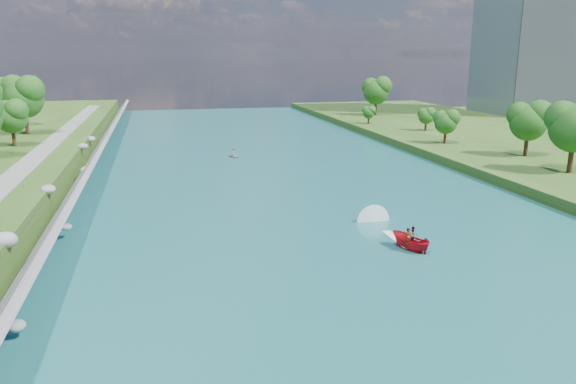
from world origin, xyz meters
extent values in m
plane|color=#2D5119|center=(0.00, 0.00, 0.00)|extent=(260.00, 260.00, 0.00)
cube|color=#17545A|center=(0.00, 20.00, 0.05)|extent=(55.00, 240.00, 0.10)
cube|color=slate|center=(-25.85, 20.00, 1.80)|extent=(3.54, 236.00, 4.05)
ellipsoid|color=gray|center=(-25.15, -7.22, 0.92)|extent=(1.05, 1.15, 0.73)
ellipsoid|color=gray|center=(-27.70, 2.10, 3.59)|extent=(1.87, 1.51, 1.27)
ellipsoid|color=gray|center=(-24.98, 12.53, 1.25)|extent=(1.04, 1.23, 0.62)
ellipsoid|color=gray|center=(-27.49, 19.11, 3.50)|extent=(1.51, 1.82, 0.97)
ellipsoid|color=gray|center=(-25.88, 31.81, 1.56)|extent=(1.02, 0.95, 0.69)
ellipsoid|color=gray|center=(-25.86, 37.07, 1.81)|extent=(1.49, 1.37, 1.16)
ellipsoid|color=gray|center=(-27.24, 47.32, 3.58)|extent=(1.56, 1.49, 0.94)
ellipsoid|color=gray|center=(-27.33, 58.58, 3.06)|extent=(1.70, 1.84, 1.05)
cube|color=gray|center=(82.50, 95.00, 30.00)|extent=(22.00, 22.00, 60.00)
ellipsoid|color=#134A14|center=(-37.49, 50.53, 7.70)|extent=(5.03, 5.03, 8.39)
ellipsoid|color=#134A14|center=(-38.35, 64.30, 9.40)|extent=(7.08, 7.08, 11.80)
ellipsoid|color=#134A14|center=(-43.84, 77.63, 9.19)|extent=(6.83, 6.83, 11.39)
ellipsoid|color=#134A14|center=(38.30, 22.48, 7.35)|extent=(7.02, 7.02, 11.70)
ellipsoid|color=#134A14|center=(40.44, 35.03, 6.61)|extent=(6.14, 6.14, 10.23)
ellipsoid|color=#134A14|center=(34.32, 49.66, 5.09)|extent=(4.30, 4.30, 7.17)
ellipsoid|color=#134A14|center=(38.94, 66.47, 4.36)|extent=(3.43, 3.43, 5.71)
ellipsoid|color=#134A14|center=(31.71, 80.82, 3.89)|extent=(2.87, 2.87, 4.79)
ellipsoid|color=#134A14|center=(40.13, 97.63, 7.37)|extent=(7.05, 7.05, 11.75)
imported|color=#B60E1A|center=(5.49, 2.29, 0.89)|extent=(3.09, 4.34, 1.57)
imported|color=#66605B|center=(5.09, 1.89, 1.35)|extent=(0.78, 0.70, 1.79)
imported|color=#66605B|center=(5.99, 2.79, 1.25)|extent=(0.86, 0.71, 1.60)
cube|color=white|center=(5.49, 5.29, 0.13)|extent=(0.90, 5.00, 0.06)
imported|color=#92949A|center=(-3.65, 52.10, 0.36)|extent=(2.70, 3.00, 0.51)
imported|color=#66605B|center=(-3.65, 52.10, 0.97)|extent=(0.71, 0.58, 1.24)
camera|label=1|loc=(-16.05, -41.72, 17.19)|focal=35.00mm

